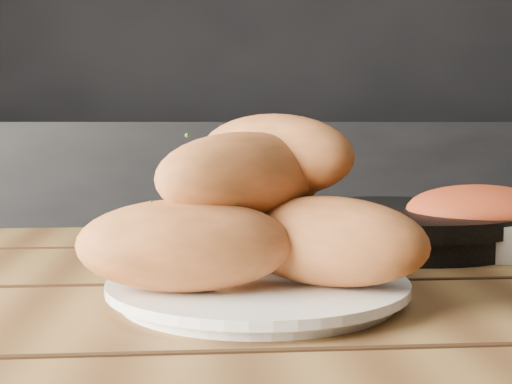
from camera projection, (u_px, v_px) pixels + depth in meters
name	position (u px, v px, depth m)	size (l,w,h in m)	color
counter	(451.00, 285.00, 1.97)	(2.80, 0.60, 0.90)	black
plate	(258.00, 289.00, 0.60)	(0.25, 0.25, 0.02)	white
bread_rolls	(256.00, 209.00, 0.60)	(0.29, 0.24, 0.14)	#BF6435
skillet	(405.00, 226.00, 0.87)	(0.41, 0.29, 0.05)	black
bowl	(480.00, 220.00, 0.85)	(0.21, 0.21, 0.08)	white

